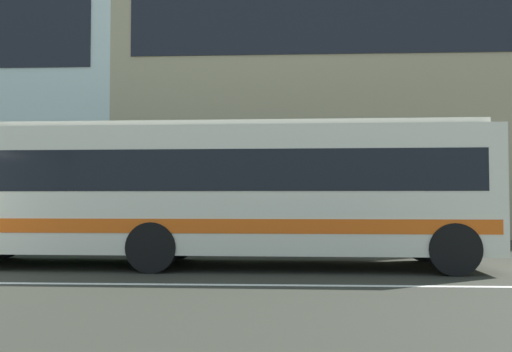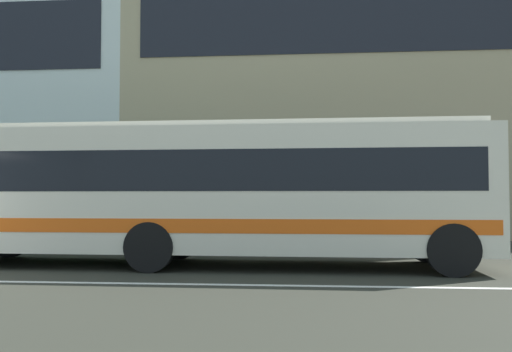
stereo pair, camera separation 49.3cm
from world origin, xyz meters
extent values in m
cube|color=tan|center=(10.80, 15.08, 6.94)|extent=(19.35, 9.43, 13.88)
cube|color=black|center=(10.80, 10.34, 8.05)|extent=(17.80, 0.04, 2.78)
cube|color=beige|center=(5.64, 2.60, 1.63)|extent=(12.19, 2.80, 2.57)
cube|color=black|center=(5.64, 2.60, 2.02)|extent=(11.46, 2.81, 0.82)
cube|color=#DF5713|center=(5.64, 2.60, 0.93)|extent=(11.95, 2.82, 0.28)
cube|color=beige|center=(5.64, 2.60, 2.98)|extent=(11.70, 2.38, 0.12)
cube|color=black|center=(11.72, 2.49, 2.02)|extent=(0.07, 2.17, 0.90)
cylinder|color=black|center=(10.74, 3.70, 0.50)|extent=(1.00, 0.30, 1.00)
cylinder|color=black|center=(10.69, 1.32, 0.50)|extent=(1.00, 0.30, 1.00)
cylinder|color=black|center=(4.90, 3.81, 0.50)|extent=(1.00, 0.30, 1.00)
cylinder|color=black|center=(4.86, 1.42, 0.50)|extent=(1.00, 0.30, 1.00)
cylinder|color=black|center=(0.59, 3.88, 0.50)|extent=(1.00, 0.30, 1.00)
camera|label=1|loc=(7.43, -9.34, 1.47)|focal=38.61mm
camera|label=2|loc=(7.93, -9.31, 1.47)|focal=38.61mm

